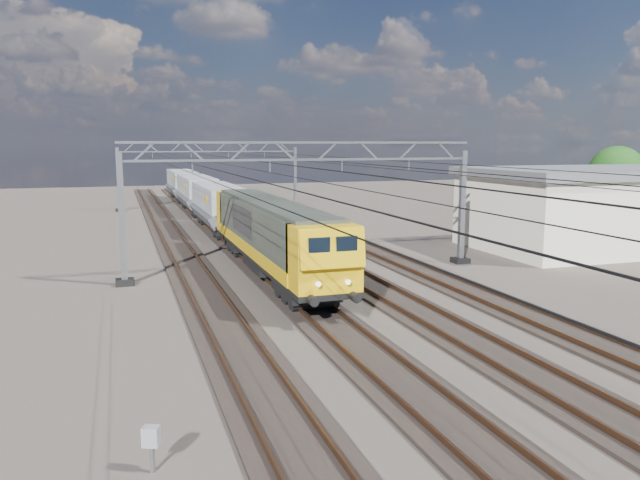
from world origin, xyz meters
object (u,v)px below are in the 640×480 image
object	(u,v)px
trackside_cabinet	(151,438)
hopper_wagon_lead	(219,204)
catenary_gantry_far	(210,172)
locomotive	(270,232)
industrial_shed	(609,207)
hopper_wagon_mid	(197,191)
hopper_wagon_third	(183,183)
tree_far	(621,176)
catenary_gantry_mid	(307,202)

from	to	relation	value
trackside_cabinet	hopper_wagon_lead	bearing A→B (deg)	101.66
catenary_gantry_far	locomotive	world-z (taller)	catenary_gantry_far
hopper_wagon_lead	catenary_gantry_far	bearing A→B (deg)	83.73
locomotive	industrial_shed	bearing A→B (deg)	4.54
industrial_shed	hopper_wagon_mid	bearing A→B (deg)	128.67
industrial_shed	hopper_wagon_third	bearing A→B (deg)	118.51
industrial_shed	tree_far	xyz separation A→B (m)	(8.32, 7.79, 1.62)
trackside_cabinet	tree_far	world-z (taller)	tree_far
hopper_wagon_mid	tree_far	bearing A→B (deg)	-34.49
catenary_gantry_mid	trackside_cabinet	distance (m)	21.32
catenary_gantry_mid	hopper_wagon_mid	distance (m)	32.10
hopper_wagon_lead	hopper_wagon_mid	bearing A→B (deg)	90.00
locomotive	industrial_shed	size ratio (longest dim) A/B	1.13
catenary_gantry_mid	hopper_wagon_lead	distance (m)	17.98
hopper_wagon_lead	tree_far	bearing A→B (deg)	-13.91
catenary_gantry_far	tree_far	bearing A→B (deg)	-40.85
locomotive	tree_far	xyz separation A→B (m)	(32.32, 9.69, 2.01)
locomotive	tree_far	bearing A→B (deg)	16.70
locomotive	hopper_wagon_third	xyz separation A→B (m)	(-0.00, 46.10, -0.09)
hopper_wagon_third	trackside_cabinet	world-z (taller)	hopper_wagon_third
hopper_wagon_lead	tree_far	size ratio (longest dim) A/B	1.91
hopper_wagon_lead	hopper_wagon_third	distance (m)	28.40
industrial_shed	hopper_wagon_lead	bearing A→B (deg)	146.66
hopper_wagon_lead	industrial_shed	xyz separation A→B (m)	(24.00, -15.79, 0.49)
catenary_gantry_far	trackside_cabinet	bearing A→B (deg)	-99.50
catenary_gantry_mid	locomotive	world-z (taller)	catenary_gantry_mid
catenary_gantry_far	hopper_wagon_third	world-z (taller)	catenary_gantry_far
hopper_wagon_lead	tree_far	world-z (taller)	tree_far
catenary_gantry_far	hopper_wagon_lead	size ratio (longest dim) A/B	1.53
catenary_gantry_mid	tree_far	world-z (taller)	catenary_gantry_mid
catenary_gantry_far	trackside_cabinet	size ratio (longest dim) A/B	19.02
catenary_gantry_mid	hopper_wagon_mid	bearing A→B (deg)	93.58
hopper_wagon_mid	tree_far	xyz separation A→B (m)	(32.32, -22.20, 2.11)
catenary_gantry_far	hopper_wagon_third	distance (m)	10.52
locomotive	trackside_cabinet	distance (m)	20.44
tree_far	hopper_wagon_mid	bearing A→B (deg)	145.51
tree_far	hopper_wagon_lead	bearing A→B (deg)	166.09
catenary_gantry_mid	trackside_cabinet	bearing A→B (deg)	-115.87
locomotive	hopper_wagon_mid	world-z (taller)	locomotive
catenary_gantry_mid	hopper_wagon_lead	size ratio (longest dim) A/B	1.53
catenary_gantry_mid	catenary_gantry_far	xyz separation A→B (m)	(0.00, 36.00, 0.00)
hopper_wagon_mid	hopper_wagon_third	xyz separation A→B (m)	(0.00, 14.20, 0.00)
hopper_wagon_lead	trackside_cabinet	size ratio (longest dim) A/B	12.43
catenary_gantry_far	tree_far	xyz separation A→B (m)	(30.32, -26.21, 0.43)
catenary_gantry_far	hopper_wagon_lead	distance (m)	18.40
hopper_wagon_lead	hopper_wagon_third	xyz separation A→B (m)	(0.00, 28.40, 0.00)
catenary_gantry_far	hopper_wagon_lead	bearing A→B (deg)	-96.27
catenary_gantry_far	locomotive	xyz separation A→B (m)	(-2.00, -35.90, -1.58)
hopper_wagon_lead	hopper_wagon_mid	size ratio (longest dim) A/B	1.00
catenary_gantry_far	industrial_shed	size ratio (longest dim) A/B	1.07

